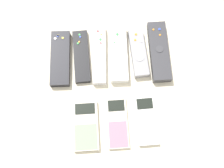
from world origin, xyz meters
The scene contains 10 objects.
ground_plane centered at (0.00, 0.00, 0.00)m, with size 3.00×3.00×0.00m, color beige.
remote_0 centered at (-0.16, 0.12, 0.01)m, with size 0.07×0.19×0.03m.
remote_1 centered at (-0.09, 0.13, 0.01)m, with size 0.05×0.18×0.02m.
remote_2 centered at (-0.03, 0.13, 0.01)m, with size 0.05×0.20×0.03m.
remote_3 centered at (0.03, 0.12, 0.01)m, with size 0.06×0.19×0.03m.
remote_4 centered at (0.09, 0.12, 0.01)m, with size 0.05×0.16×0.03m.
remote_5 centered at (0.16, 0.12, 0.01)m, with size 0.06×0.20×0.03m.
calculator_0 centered at (-0.09, -0.10, 0.01)m, with size 0.08×0.15×0.02m.
calculator_1 centered at (0.01, -0.10, 0.01)m, with size 0.06×0.16×0.01m.
calculator_2 centered at (0.10, -0.10, 0.01)m, with size 0.06×0.15×0.01m.
Camera 1 is at (-0.02, -0.26, 0.94)m, focal length 50.00 mm.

